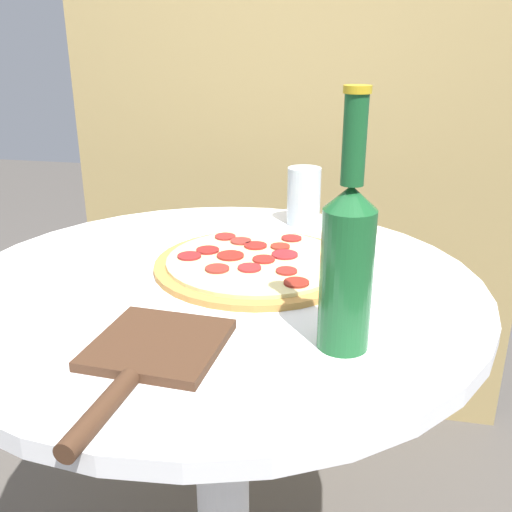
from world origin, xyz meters
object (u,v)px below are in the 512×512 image
Objects in this scene: drinking_glass at (304,196)px; pizza_paddle at (149,355)px; beer_bottle at (347,259)px; pizza at (256,263)px.

pizza_paddle is at bearing -100.64° from drinking_glass.
beer_bottle is 0.25m from pizza_paddle.
pizza_paddle is at bearing -101.29° from pizza.
drinking_glass is (0.04, 0.25, 0.05)m from pizza.
drinking_glass reaches higher than pizza.
pizza_paddle is at bearing -159.94° from beer_bottle.
pizza is 0.31m from pizza_paddle.
beer_bottle is at bearing 113.12° from pizza_paddle.
pizza is 0.29m from beer_bottle.
beer_bottle is 1.08× the size of pizza_paddle.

